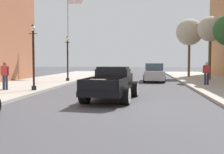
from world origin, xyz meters
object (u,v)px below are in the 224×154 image
object	(u,v)px
pedestrian_sidewalk_left	(5,74)
street_lamp_near	(33,52)
street_lamp_far	(67,55)
street_tree_farthest	(189,32)
flagpole	(70,25)
street_tree_third	(210,29)
car_background_silver	(154,73)
hotrod_truck_black	(113,84)
pedestrian_sidewalk_right	(207,72)

from	to	relation	value
pedestrian_sidewalk_left	street_lamp_near	world-z (taller)	street_lamp_near
street_lamp_far	street_tree_farthest	bearing A→B (deg)	33.48
flagpole	street_tree_third	bearing A→B (deg)	-12.01
street_lamp_near	flagpole	bearing A→B (deg)	96.81
pedestrian_sidewalk_left	street_tree_third	xyz separation A→B (m)	(14.15, 10.45, 3.64)
car_background_silver	street_tree_third	bearing A→B (deg)	11.91
hotrod_truck_black	flagpole	world-z (taller)	flagpole
street_tree_third	street_lamp_far	bearing A→B (deg)	-166.25
street_lamp_far	street_lamp_near	bearing A→B (deg)	-89.14
pedestrian_sidewalk_left	street_tree_farthest	bearing A→B (deg)	48.86
hotrod_truck_black	flagpole	distance (m)	17.46
flagpole	street_tree_farthest	world-z (taller)	flagpole
pedestrian_sidewalk_right	street_tree_third	xyz separation A→B (m)	(1.54, 5.62, 3.64)
car_background_silver	street_tree_third	xyz separation A→B (m)	(5.09, 1.07, 3.96)
pedestrian_sidewalk_left	pedestrian_sidewalk_right	size ratio (longest dim) A/B	1.00
pedestrian_sidewalk_left	street_tree_farthest	distance (m)	20.20
street_tree_third	hotrod_truck_black	bearing A→B (deg)	-121.10
pedestrian_sidewalk_left	street_lamp_far	distance (m)	7.67
street_tree_third	street_tree_farthest	world-z (taller)	street_tree_farthest
street_lamp_near	street_lamp_far	xyz separation A→B (m)	(-0.11, 7.29, 0.00)
hotrod_truck_black	street_tree_third	xyz separation A→B (m)	(7.50, 12.43, 3.97)
car_background_silver	street_lamp_near	size ratio (longest dim) A/B	1.12
hotrod_truck_black	pedestrian_sidewalk_right	world-z (taller)	pedestrian_sidewalk_right
hotrod_truck_black	street_tree_farthest	size ratio (longest dim) A/B	0.81
car_background_silver	street_lamp_far	xyz separation A→B (m)	(-7.43, -1.99, 1.62)
pedestrian_sidewalk_right	hotrod_truck_black	bearing A→B (deg)	-131.20
street_lamp_far	flagpole	size ratio (longest dim) A/B	0.42
hotrod_truck_black	street_lamp_near	xyz separation A→B (m)	(-4.91, 2.07, 1.63)
hotrod_truck_black	pedestrian_sidewalk_left	size ratio (longest dim) A/B	3.06
car_background_silver	pedestrian_sidewalk_right	xyz separation A→B (m)	(3.55, -4.55, 0.32)
hotrod_truck_black	street_lamp_near	distance (m)	5.57
street_lamp_far	street_tree_third	world-z (taller)	street_tree_third
street_lamp_far	street_tree_farthest	xyz separation A→B (m)	(11.41, 7.55, 2.57)
pedestrian_sidewalk_left	street_lamp_near	size ratio (longest dim) A/B	0.43
street_lamp_near	street_lamp_far	distance (m)	7.29
flagpole	car_background_silver	bearing A→B (deg)	-24.44
street_lamp_near	street_tree_third	bearing A→B (deg)	39.85
hotrod_truck_black	street_tree_farthest	distance (m)	18.56
pedestrian_sidewalk_left	street_tree_farthest	xyz separation A→B (m)	(13.04, 14.93, 3.87)
hotrod_truck_black	car_background_silver	bearing A→B (deg)	78.01
street_tree_third	pedestrian_sidewalk_right	bearing A→B (deg)	-105.32
pedestrian_sidewalk_left	pedestrian_sidewalk_right	distance (m)	13.50
street_tree_third	street_tree_farthest	size ratio (longest dim) A/B	0.92
street_lamp_near	flagpole	size ratio (longest dim) A/B	0.42
street_tree_farthest	flagpole	bearing A→B (deg)	-173.35
pedestrian_sidewalk_left	flagpole	bearing A→B (deg)	89.37
pedestrian_sidewalk_left	street_tree_third	distance (m)	17.96
pedestrian_sidewalk_right	street_lamp_far	world-z (taller)	street_lamp_far
hotrod_truck_black	pedestrian_sidewalk_left	bearing A→B (deg)	163.43
hotrod_truck_black	car_background_silver	distance (m)	11.61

